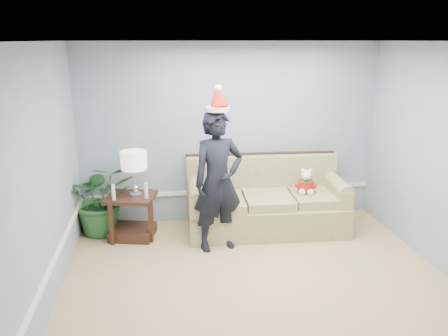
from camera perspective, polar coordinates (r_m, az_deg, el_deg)
name	(u,v)px	position (r m, az deg, el deg)	size (l,w,h in m)	color
room_shell	(274,188)	(4.22, 6.55, -2.56)	(4.54, 5.04, 2.74)	tan
wainscot_trim	(154,230)	(5.51, -9.07, -8.06)	(4.49, 4.99, 0.06)	white
sofa	(266,204)	(6.50, 5.47, -4.71)	(2.33, 1.09, 1.07)	#5D642F
side_table	(132,221)	(6.36, -11.90, -6.79)	(0.76, 0.69, 0.63)	#3B1F15
table_lamp	(134,162)	(6.05, -11.69, 0.76)	(0.36, 0.36, 0.64)	silver
candle_pair	(130,192)	(6.06, -12.20, -3.07)	(0.49, 0.06, 0.22)	silver
houseplant	(101,198)	(6.51, -15.73, -3.78)	(0.96, 0.84, 1.07)	#235A2A
man	(218,182)	(5.69, -0.78, -1.80)	(0.68, 0.45, 1.87)	black
santa_hat	(218,99)	(5.47, -0.85, 8.98)	(0.37, 0.39, 0.34)	white
teddy_bear	(306,184)	(6.46, 10.65, -2.08)	(0.27, 0.28, 0.37)	white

